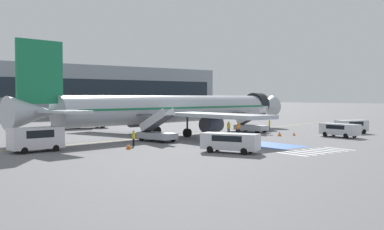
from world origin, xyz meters
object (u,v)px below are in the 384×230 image
Objects in this scene: fuel_tanker at (80,118)px; service_van_0 at (230,141)px; boarding_stairs_aft at (157,133)px; service_van_2 at (36,137)px; service_van_3 at (340,129)px; ground_crew_2 at (134,137)px; airliner at (177,109)px; ground_crew_1 at (229,127)px; terminal_building at (18,91)px; ground_crew_3 at (239,128)px; ground_crew_0 at (269,125)px; traffic_cone_2 at (280,134)px; boarding_stairs_forward at (251,126)px; service_van_1 at (352,125)px; traffic_cone_1 at (129,146)px; traffic_cone_0 at (294,134)px.

service_van_0 is at bearing 1.12° from fuel_tanker.
service_van_2 is at bearing 175.58° from boarding_stairs_aft.
service_van_3 is 27.40m from ground_crew_2.
service_van_0 is (-7.25, -18.54, -2.46)m from airliner.
service_van_3 is 3.05× the size of ground_crew_2.
ground_crew_1 is 68.71m from terminal_building.
terminal_building is at bearing -0.33° from ground_crew_2.
boarding_stairs_aft is 0.97× the size of service_van_0.
service_van_3 is at bearing 72.54° from service_van_2.
ground_crew_3 is at bearing 29.25° from fuel_tanker.
fuel_tanker is 27.92m from ground_crew_3.
fuel_tanker is at bearing -59.45° from service_van_3.
terminal_building is at bearing 68.25° from ground_crew_0.
ground_crew_3 is 2.95× the size of traffic_cone_2.
ground_crew_0 is (36.94, 4.52, -0.43)m from service_van_2.
fuel_tanker is 33.29m from traffic_cone_2.
boarding_stairs_forward reaches higher than service_van_0.
service_van_1 is at bearing -90.63° from ground_crew_2.
fuel_tanker reaches higher than service_van_3.
service_van_0 is 11.22m from ground_crew_2.
service_van_0 is 3.20× the size of ground_crew_3.
service_van_0 is 3.43× the size of ground_crew_0.
service_van_0 reaches higher than ground_crew_3.
service_van_2 reaches higher than ground_crew_3.
airliner is at bearing 158.31° from boarding_stairs_forward.
ground_crew_0 is at bearing 51.24° from traffic_cone_2.
traffic_cone_1 is (-8.19, -30.53, -1.48)m from fuel_tanker.
service_van_0 is at bearing -30.81° from airliner.
terminal_building is (-2.00, 64.53, 3.19)m from airliner.
service_van_2 is 3.05× the size of ground_crew_0.
terminal_building is at bearing 76.55° from boarding_stairs_aft.
traffic_cone_0 is at bearing -17.82° from traffic_cone_2.
boarding_stairs_forward is 5.33m from ground_crew_1.
traffic_cone_1 reaches higher than traffic_cone_0.
boarding_stairs_aft is at bearing 167.15° from traffic_cone_0.
service_van_1 reaches higher than ground_crew_1.
traffic_cone_2 is at bearing 2.24° from traffic_cone_1.
boarding_stairs_forward is 68.62m from terminal_building.
service_van_1 is 80.84m from terminal_building.
traffic_cone_0 is at bearing -22.29° from boarding_stairs_aft.
service_van_2 is at bearing 89.36° from ground_crew_2.
terminal_building reaches higher than traffic_cone_1.
service_van_2 is 31.49m from traffic_cone_2.
traffic_cone_0 is at bearing -87.13° from ground_crew_2.
boarding_stairs_forward is 0.59× the size of fuel_tanker.
ground_crew_1 is at bearing -51.94° from service_van_3.
service_van_0 reaches higher than traffic_cone_0.
fuel_tanker reaches higher than service_van_2.
ground_crew_0 is at bearing 92.29° from service_van_2.
ground_crew_3 is (-8.31, 10.11, -0.05)m from service_van_3.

